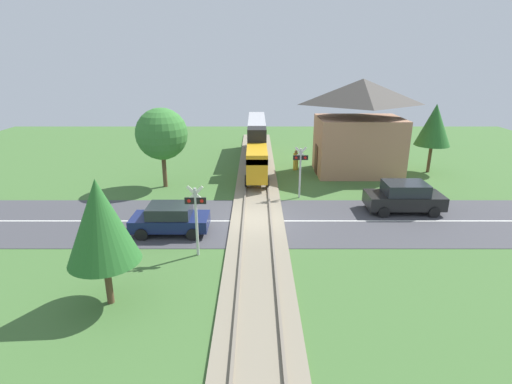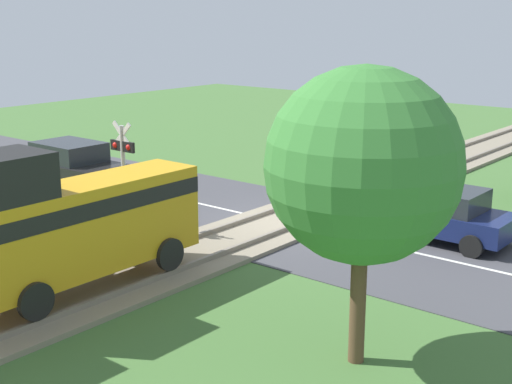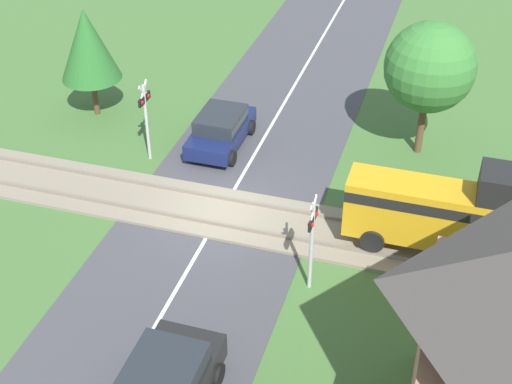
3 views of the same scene
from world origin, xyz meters
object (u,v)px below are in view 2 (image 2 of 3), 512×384
at_px(car_near_crossing, 443,213).
at_px(car_far_side, 70,166).
at_px(crossing_signal_west_approach, 427,147).
at_px(crossing_signal_east_approach, 123,164).

xyz_separation_m(car_near_crossing, car_far_side, (12.44, 2.88, 0.10)).
bearing_deg(crossing_signal_west_approach, car_near_crossing, 125.70).
height_order(car_near_crossing, crossing_signal_east_approach, crossing_signal_east_approach).
relative_size(car_near_crossing, crossing_signal_east_approach, 1.17).
bearing_deg(car_near_crossing, crossing_signal_west_approach, -54.30).
distance_m(car_far_side, crossing_signal_east_approach, 6.15).
relative_size(crossing_signal_west_approach, crossing_signal_east_approach, 1.00).
height_order(car_far_side, crossing_signal_west_approach, crossing_signal_west_approach).
distance_m(car_near_crossing, crossing_signal_east_approach, 8.69).
relative_size(car_far_side, crossing_signal_east_approach, 1.30).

